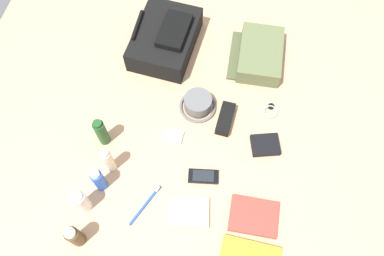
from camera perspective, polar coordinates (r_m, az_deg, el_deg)
The scene contains 17 objects.
ground_plane at distance 1.59m, azimuth 0.00°, elevation -0.81°, with size 2.64×2.02×0.02m, color tan.
backpack at distance 1.76m, azimuth -3.90°, elevation 12.96°, with size 0.37×0.28×0.14m.
toiletry_pouch at distance 1.76m, azimuth 9.82°, elevation 10.56°, with size 0.28×0.24×0.08m.
bucket_hat at distance 1.61m, azimuth 0.70°, elevation 3.61°, with size 0.16×0.16×0.07m.
cologne_bottle at distance 1.45m, azimuth -16.80°, elevation -14.99°, with size 0.05×0.05×0.13m.
toothpaste_tube at distance 1.47m, azimuth -15.92°, elevation -10.33°, with size 0.05×0.05×0.14m.
deodorant_spray at distance 1.48m, azimuth -13.53°, elevation -7.40°, with size 0.04×0.04×0.14m.
lotion_bottle at distance 1.49m, azimuth -12.16°, elevation -4.68°, with size 0.04×0.04×0.15m.
shampoo_bottle at distance 1.54m, azimuth -13.15°, elevation -0.60°, with size 0.04×0.04×0.16m.
travel_guidebook at distance 1.48m, azimuth 9.03°, elevation -12.69°, with size 0.14×0.18×0.02m.
cell_phone at distance 1.51m, azimuth 1.66°, elevation -7.10°, with size 0.07×0.12×0.01m.
media_player at distance 1.57m, azimuth -2.87°, elevation -1.15°, with size 0.05×0.09×0.01m.
wristwatch at distance 1.65m, azimuth 11.44°, elevation 2.47°, with size 0.07×0.06×0.01m.
toothbrush at distance 1.49m, azimuth -6.67°, elevation -10.86°, with size 0.17×0.08×0.02m.
wallet at distance 1.57m, azimuth 10.68°, elevation -2.53°, with size 0.09×0.11×0.02m, color black.
notepad at distance 1.47m, azimuth -0.49°, elevation -12.26°, with size 0.11×0.15×0.02m, color beige.
sunglasses_case at distance 1.59m, azimuth 4.92°, elevation 1.36°, with size 0.14×0.06×0.04m, color black.
Camera 1 is at (-0.65, -0.14, 1.44)m, focal length 36.36 mm.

